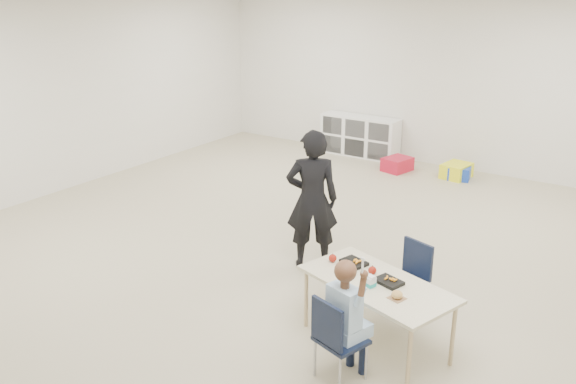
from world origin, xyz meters
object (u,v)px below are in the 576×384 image
Objects in this scene: chair_near at (341,338)px; adult at (312,200)px; child at (342,315)px; table at (376,313)px; cubby_shelf at (360,136)px.

adult is at bearing 145.57° from chair_near.
child reaches higher than chair_near.
table is 0.57m from chair_near.
cubby_shelf is (-2.84, 5.78, -0.01)m from chair_near.
child reaches higher than cubby_shelf.
chair_near is at bearing -63.84° from cubby_shelf.
adult reaches higher than child.
child is at bearing -63.84° from cubby_shelf.
cubby_shelf is at bearing -103.60° from adult.
chair_near reaches higher than table.
adult is at bearing -69.21° from cubby_shelf.
table is 1.68m from adult.
adult reaches higher than table.
child is 2.02m from adult.
chair_near is 2.05m from adult.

